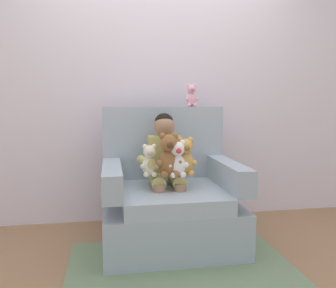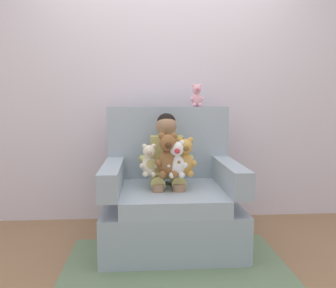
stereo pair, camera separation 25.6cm
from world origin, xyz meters
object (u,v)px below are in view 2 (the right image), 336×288
at_px(armchair, 171,201).
at_px(plush_honey, 185,158).
at_px(plush_cream, 149,161).
at_px(seated_child, 167,159).
at_px(plush_brown, 168,156).
at_px(plush_pink_on_backrest, 197,96).
at_px(plush_white, 176,160).

distance_m(armchair, plush_honey, 0.41).
height_order(armchair, plush_cream, armchair).
relative_size(seated_child, plush_honey, 2.79).
relative_size(armchair, plush_brown, 3.28).
bearing_deg(plush_pink_on_backrest, plush_white, -129.04).
distance_m(plush_white, plush_honey, 0.08).
height_order(seated_child, plush_pink_on_backrest, plush_pink_on_backrest).
xyz_separation_m(plush_brown, plush_pink_on_backrest, (0.29, 0.48, 0.46)).
xyz_separation_m(armchair, plush_honey, (0.10, -0.13, 0.38)).
xyz_separation_m(seated_child, plush_brown, (-0.00, -0.18, 0.05)).
relative_size(plush_cream, plush_honey, 0.84).
height_order(plush_cream, plush_brown, plush_brown).
height_order(plush_honey, plush_brown, plush_brown).
relative_size(plush_honey, plush_pink_on_backrest, 1.46).
bearing_deg(plush_cream, plush_pink_on_backrest, 49.30).
relative_size(armchair, seated_child, 1.34).
height_order(armchair, plush_honey, armchair).
bearing_deg(plush_honey, armchair, 142.90).
height_order(armchair, plush_brown, armchair).
bearing_deg(plush_cream, armchair, 38.10).
relative_size(armchair, plush_white, 3.95).
relative_size(plush_cream, plush_brown, 0.74).
height_order(plush_white, plush_pink_on_backrest, plush_pink_on_backrest).
height_order(seated_child, plush_honey, seated_child).
height_order(armchair, plush_pink_on_backrest, plush_pink_on_backrest).
bearing_deg(plush_white, seated_child, 101.15).
bearing_deg(plush_cream, plush_brown, -12.49).
height_order(plush_white, plush_honey, plush_honey).
xyz_separation_m(armchair, plush_brown, (-0.03, -0.16, 0.39)).
xyz_separation_m(armchair, plush_white, (0.03, -0.17, 0.37)).
bearing_deg(armchair, plush_pink_on_backrest, 51.47).
bearing_deg(seated_child, plush_pink_on_backrest, 49.63).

